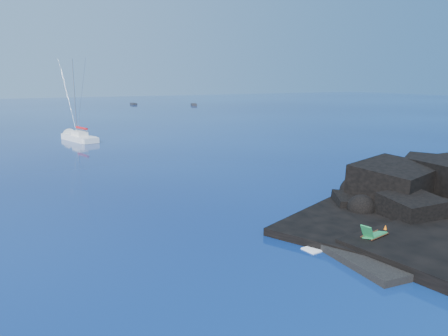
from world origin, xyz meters
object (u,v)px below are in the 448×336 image
at_px(sailboat, 79,141).
at_px(sunbather, 372,241).
at_px(deck_chair, 375,231).
at_px(marker_cone, 385,230).
at_px(distant_boat_b, 194,105).
at_px(distant_boat_a, 134,105).

bearing_deg(sailboat, sunbather, -96.66).
relative_size(deck_chair, sunbather, 0.91).
height_order(deck_chair, sunbather, deck_chair).
relative_size(marker_cone, distant_boat_b, 0.11).
xyz_separation_m(sailboat, sunbather, (4.81, -49.00, 0.53)).
xyz_separation_m(marker_cone, distant_boat_a, (27.11, 128.55, -0.62)).
relative_size(sailboat, marker_cone, 21.32).
bearing_deg(distant_boat_b, deck_chair, -91.43).
height_order(deck_chair, distant_boat_b, deck_chair).
xyz_separation_m(marker_cone, distant_boat_b, (43.05, 114.96, -0.62)).
bearing_deg(distant_boat_b, sunbather, -91.59).
bearing_deg(marker_cone, distant_boat_a, 78.09).
distance_m(sailboat, sunbather, 49.24).
bearing_deg(marker_cone, sailboat, 97.77).
bearing_deg(deck_chair, distant_boat_b, 58.20).
distance_m(sailboat, deck_chair, 49.06).
xyz_separation_m(sunbather, distant_boat_b, (44.84, 115.65, -0.53)).
xyz_separation_m(sunbather, distant_boat_a, (28.89, 129.24, -0.53)).
bearing_deg(marker_cone, deck_chair, -160.96).
xyz_separation_m(sunbather, marker_cone, (1.78, 0.69, 0.09)).
xyz_separation_m(deck_chair, distant_boat_b, (44.38, 115.41, -0.92)).
distance_m(sailboat, marker_cone, 48.76).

